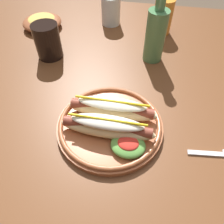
{
  "coord_description": "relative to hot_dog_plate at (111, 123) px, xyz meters",
  "views": [
    {
      "loc": [
        0.09,
        -0.56,
        1.2
      ],
      "look_at": [
        0.02,
        -0.2,
        0.77
      ],
      "focal_mm": 34.85,
      "sensor_mm": 36.0,
      "label": 1
    }
  ],
  "objects": [
    {
      "name": "side_bowl",
      "position": [
        -0.38,
        0.47,
        -0.0
      ],
      "size": [
        0.16,
        0.16,
        0.05
      ],
      "color": "brown",
      "rests_on": "dining_table"
    },
    {
      "name": "dining_table",
      "position": [
        -0.03,
        0.23,
        -0.11
      ],
      "size": [
        1.44,
        1.09,
        0.74
      ],
      "color": "brown",
      "rests_on": "ground_plane"
    },
    {
      "name": "water_cup",
      "position": [
        -0.1,
        0.55,
        0.03
      ],
      "size": [
        0.08,
        0.08,
        0.11
      ],
      "primitive_type": "cylinder",
      "color": "silver",
      "rests_on": "dining_table"
    },
    {
      "name": "ground_plane",
      "position": [
        -0.03,
        0.23,
        -0.77
      ],
      "size": [
        8.0,
        8.0,
        0.0
      ],
      "primitive_type": "plane",
      "color": "brown"
    },
    {
      "name": "extra_cup",
      "position": [
        0.11,
        0.52,
        0.04
      ],
      "size": [
        0.07,
        0.07,
        0.13
      ],
      "primitive_type": "cylinder",
      "color": "orange",
      "rests_on": "dining_table"
    },
    {
      "name": "soda_cup",
      "position": [
        -0.27,
        0.28,
        0.03
      ],
      "size": [
        0.09,
        0.09,
        0.12
      ],
      "primitive_type": "cylinder",
      "color": "black",
      "rests_on": "dining_table"
    },
    {
      "name": "glass_bottle",
      "position": [
        0.09,
        0.33,
        0.07
      ],
      "size": [
        0.07,
        0.07,
        0.25
      ],
      "color": "#4C7F51",
      "rests_on": "dining_table"
    },
    {
      "name": "fork",
      "position": [
        0.27,
        -0.03,
        -0.02
      ],
      "size": [
        0.12,
        0.03,
        0.0
      ],
      "rotation": [
        0.0,
        0.0,
        0.11
      ],
      "color": "silver",
      "rests_on": "dining_table"
    },
    {
      "name": "hot_dog_plate",
      "position": [
        0.0,
        0.0,
        0.0
      ],
      "size": [
        0.28,
        0.28,
        0.08
      ],
      "color": "#9E5633",
      "rests_on": "dining_table"
    }
  ]
}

